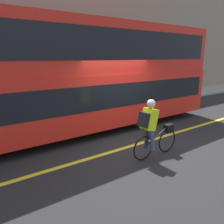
% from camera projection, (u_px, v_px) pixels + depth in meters
% --- Properties ---
extents(ground_plane, '(80.00, 80.00, 0.00)m').
position_uv_depth(ground_plane, '(133.00, 143.00, 6.77)').
color(ground_plane, '#232326').
extents(road_center_line, '(50.00, 0.14, 0.01)m').
position_uv_depth(road_center_line, '(136.00, 145.00, 6.66)').
color(road_center_line, yellow).
rests_on(road_center_line, ground_plane).
extents(sidewalk_curb, '(60.00, 2.40, 0.12)m').
position_uv_depth(sidewalk_curb, '(68.00, 111.00, 10.57)').
color(sidewalk_curb, gray).
rests_on(sidewalk_curb, ground_plane).
extents(building_facade, '(60.00, 0.30, 7.54)m').
position_uv_depth(building_facade, '(53.00, 32.00, 10.72)').
color(building_facade, gray).
rests_on(building_facade, ground_plane).
extents(bus, '(11.99, 2.61, 3.74)m').
position_uv_depth(bus, '(61.00, 74.00, 7.16)').
color(bus, black).
rests_on(bus, ground_plane).
extents(cyclist_on_bike, '(1.56, 0.32, 1.59)m').
position_uv_depth(cyclist_on_bike, '(152.00, 127.00, 5.62)').
color(cyclist_on_bike, black).
rests_on(cyclist_on_bike, ground_plane).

